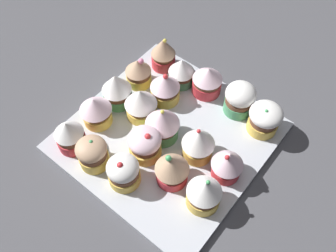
# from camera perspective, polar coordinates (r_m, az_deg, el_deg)

# --- Properties ---
(ground_plane) EXTENTS (1.80, 1.80, 0.03)m
(ground_plane) POSITION_cam_1_polar(r_m,az_deg,el_deg) (0.74, 0.00, -2.46)
(ground_plane) COLOR #4C4C51
(baking_tray) EXTENTS (0.36, 0.36, 0.01)m
(baking_tray) POSITION_cam_1_polar(r_m,az_deg,el_deg) (0.72, 0.00, -1.59)
(baking_tray) COLOR silver
(baking_tray) RESTS_ON ground_plane
(cupcake_0) EXTENTS (0.06, 0.06, 0.07)m
(cupcake_0) POSITION_cam_1_polar(r_m,az_deg,el_deg) (0.70, -15.05, -1.33)
(cupcake_0) COLOR #D1333D
(cupcake_0) RESTS_ON baking_tray
(cupcake_1) EXTENTS (0.06, 0.06, 0.07)m
(cupcake_1) POSITION_cam_1_polar(r_m,az_deg,el_deg) (0.67, -11.66, -4.17)
(cupcake_1) COLOR #EFC651
(cupcake_1) RESTS_ON baking_tray
(cupcake_2) EXTENTS (0.06, 0.06, 0.07)m
(cupcake_2) POSITION_cam_1_polar(r_m,az_deg,el_deg) (0.65, -7.24, -6.80)
(cupcake_2) COLOR #EFC651
(cupcake_2) RESTS_ON baking_tray
(cupcake_3) EXTENTS (0.06, 0.06, 0.07)m
(cupcake_3) POSITION_cam_1_polar(r_m,az_deg,el_deg) (0.72, -11.17, 2.45)
(cupcake_3) COLOR #EFC651
(cupcake_3) RESTS_ON baking_tray
(cupcake_4) EXTENTS (0.06, 0.06, 0.07)m
(cupcake_4) POSITION_cam_1_polar(r_m,az_deg,el_deg) (0.67, -3.62, -2.79)
(cupcake_4) COLOR #EFC651
(cupcake_4) RESTS_ON baking_tray
(cupcake_5) EXTENTS (0.06, 0.06, 0.08)m
(cupcake_5) POSITION_cam_1_polar(r_m,az_deg,el_deg) (0.64, 0.63, -6.56)
(cupcake_5) COLOR #D1333D
(cupcake_5) RESTS_ON baking_tray
(cupcake_6) EXTENTS (0.06, 0.06, 0.07)m
(cupcake_6) POSITION_cam_1_polar(r_m,az_deg,el_deg) (0.62, 5.63, -10.27)
(cupcake_6) COLOR #EFC651
(cupcake_6) RESTS_ON baking_tray
(cupcake_7) EXTENTS (0.06, 0.06, 0.08)m
(cupcake_7) POSITION_cam_1_polar(r_m,az_deg,el_deg) (0.74, -7.81, 5.87)
(cupcake_7) COLOR #4C9E6B
(cupcake_7) RESTS_ON baking_tray
(cupcake_8) EXTENTS (0.06, 0.06, 0.07)m
(cupcake_8) POSITION_cam_1_polar(r_m,az_deg,el_deg) (0.72, -4.25, 3.60)
(cupcake_8) COLOR #EFC651
(cupcake_8) RESTS_ON baking_tray
(cupcake_9) EXTENTS (0.07, 0.07, 0.08)m
(cupcake_9) POSITION_cam_1_polar(r_m,az_deg,el_deg) (0.68, -0.88, 0.45)
(cupcake_9) COLOR #4C9E6B
(cupcake_9) RESTS_ON baking_tray
(cupcake_10) EXTENTS (0.06, 0.06, 0.08)m
(cupcake_10) POSITION_cam_1_polar(r_m,az_deg,el_deg) (0.66, 4.78, -2.58)
(cupcake_10) COLOR #EFC651
(cupcake_10) RESTS_ON baking_tray
(cupcake_11) EXTENTS (0.06, 0.06, 0.07)m
(cupcake_11) POSITION_cam_1_polar(r_m,az_deg,el_deg) (0.65, 9.02, -6.05)
(cupcake_11) COLOR #D1333D
(cupcake_11) RESTS_ON baking_tray
(cupcake_12) EXTENTS (0.05, 0.05, 0.07)m
(cupcake_12) POSITION_cam_1_polar(r_m,az_deg,el_deg) (0.78, -4.64, 8.43)
(cupcake_12) COLOR #EFC651
(cupcake_12) RESTS_ON baking_tray
(cupcake_13) EXTENTS (0.06, 0.06, 0.07)m
(cupcake_13) POSITION_cam_1_polar(r_m,az_deg,el_deg) (0.74, -0.45, 6.03)
(cupcake_13) COLOR #EFC651
(cupcake_13) RESTS_ON baking_tray
(cupcake_14) EXTENTS (0.05, 0.05, 0.08)m
(cupcake_14) POSITION_cam_1_polar(r_m,az_deg,el_deg) (0.80, -0.73, 11.29)
(cupcake_14) COLOR #D1333D
(cupcake_14) RESTS_ON baking_tray
(cupcake_15) EXTENTS (0.06, 0.06, 0.07)m
(cupcake_15) POSITION_cam_1_polar(r_m,az_deg,el_deg) (0.77, 2.12, 8.51)
(cupcake_15) COLOR #4C9E6B
(cupcake_15) RESTS_ON baking_tray
(cupcake_16) EXTENTS (0.06, 0.06, 0.07)m
(cupcake_16) POSITION_cam_1_polar(r_m,az_deg,el_deg) (0.76, 6.13, 7.09)
(cupcake_16) COLOR #D1333D
(cupcake_16) RESTS_ON baking_tray
(cupcake_17) EXTENTS (0.06, 0.06, 0.07)m
(cupcake_17) POSITION_cam_1_polar(r_m,az_deg,el_deg) (0.74, 11.09, 4.22)
(cupcake_17) COLOR #4C9E6B
(cupcake_17) RESTS_ON baking_tray
(cupcake_18) EXTENTS (0.06, 0.06, 0.07)m
(cupcake_18) POSITION_cam_1_polar(r_m,az_deg,el_deg) (0.72, 14.79, 1.15)
(cupcake_18) COLOR #EFC651
(cupcake_18) RESTS_ON baking_tray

